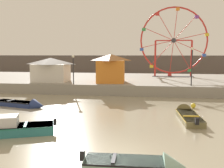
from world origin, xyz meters
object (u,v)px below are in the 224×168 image
at_px(carnival_booth_orange_canopy, 111,68).
at_px(promenade_lamp_far, 192,61).
at_px(motorboat_navy_blue, 23,104).
at_px(mooring_buoy_orange, 193,106).
at_px(promenade_lamp_near, 73,65).
at_px(ferris_wheel_red_frame, 174,42).
at_px(carnival_booth_white_ticket, 51,69).
at_px(motorboat_olive_wood, 187,114).
at_px(motorboat_seafoam, 142,165).

bearing_deg(carnival_booth_orange_canopy, promenade_lamp_far, -16.97).
xyz_separation_m(motorboat_navy_blue, promenade_lamp_far, (15.96, 8.01, 3.74)).
height_order(promenade_lamp_far, mooring_buoy_orange, promenade_lamp_far).
bearing_deg(motorboat_navy_blue, carnival_booth_orange_canopy, 70.70).
xyz_separation_m(promenade_lamp_near, mooring_buoy_orange, (12.85, -6.12, -3.28)).
distance_m(ferris_wheel_red_frame, mooring_buoy_orange, 19.10).
bearing_deg(ferris_wheel_red_frame, carnival_booth_white_ticket, -148.98).
height_order(motorboat_olive_wood, carnival_booth_orange_canopy, carnival_booth_orange_canopy).
bearing_deg(promenade_lamp_far, carnival_booth_orange_canopy, 166.97).
relative_size(motorboat_seafoam, carnival_booth_white_ticket, 0.92).
bearing_deg(carnival_booth_white_ticket, motorboat_olive_wood, -38.82).
bearing_deg(motorboat_navy_blue, carnival_booth_white_ticket, 110.44).
height_order(carnival_booth_orange_canopy, mooring_buoy_orange, carnival_booth_orange_canopy).
bearing_deg(motorboat_navy_blue, promenade_lamp_near, 86.22).
bearing_deg(motorboat_seafoam, promenade_lamp_near, 112.03).
relative_size(promenade_lamp_near, promenade_lamp_far, 0.80).
bearing_deg(ferris_wheel_red_frame, motorboat_olive_wood, -91.77).
relative_size(carnival_booth_white_ticket, promenade_lamp_far, 1.12).
bearing_deg(promenade_lamp_near, mooring_buoy_orange, -25.49).
xyz_separation_m(motorboat_seafoam, ferris_wheel_red_frame, (3.71, 31.10, 6.38)).
xyz_separation_m(ferris_wheel_red_frame, carnival_booth_orange_canopy, (-8.35, -9.48, -3.56)).
distance_m(ferris_wheel_red_frame, promenade_lamp_far, 12.00).
relative_size(ferris_wheel_red_frame, mooring_buoy_orange, 24.41).
bearing_deg(promenade_lamp_far, motorboat_olive_wood, -100.08).
bearing_deg(promenade_lamp_far, mooring_buoy_orange, -96.45).
height_order(motorboat_navy_blue, ferris_wheel_red_frame, ferris_wheel_red_frame).
distance_m(promenade_lamp_near, mooring_buoy_orange, 14.61).
bearing_deg(motorboat_olive_wood, motorboat_navy_blue, 78.57).
distance_m(motorboat_olive_wood, promenade_lamp_far, 10.72).
bearing_deg(mooring_buoy_orange, carnival_booth_orange_canopy, 135.68).
relative_size(ferris_wheel_red_frame, carnival_booth_orange_canopy, 2.64).
relative_size(motorboat_navy_blue, mooring_buoy_orange, 12.26).
bearing_deg(promenade_lamp_far, motorboat_navy_blue, -153.34).
relative_size(motorboat_seafoam, promenade_lamp_far, 1.03).
bearing_deg(ferris_wheel_red_frame, carnival_booth_orange_canopy, -131.39).
distance_m(motorboat_navy_blue, promenade_lamp_far, 18.25).
bearing_deg(carnival_booth_orange_canopy, motorboat_olive_wood, -61.45).
xyz_separation_m(motorboat_olive_wood, promenade_lamp_near, (-11.81, 9.67, 3.27)).
bearing_deg(carnival_booth_orange_canopy, mooring_buoy_orange, -48.26).
distance_m(ferris_wheel_red_frame, carnival_booth_orange_canopy, 13.12).
height_order(ferris_wheel_red_frame, carnival_booth_white_ticket, ferris_wheel_red_frame).
distance_m(promenade_lamp_far, mooring_buoy_orange, 7.41).
relative_size(carnival_booth_white_ticket, carnival_booth_orange_canopy, 1.18).
distance_m(motorboat_seafoam, motorboat_olive_wood, 10.03).
distance_m(carnival_booth_white_ticket, mooring_buoy_orange, 18.65).
distance_m(motorboat_seafoam, carnival_booth_white_ticket, 24.88).
distance_m(motorboat_navy_blue, ferris_wheel_red_frame, 25.47).
xyz_separation_m(motorboat_navy_blue, carnival_booth_white_ticket, (-1.25, 9.98, 2.56)).
bearing_deg(motorboat_seafoam, promenade_lamp_far, 73.65).
bearing_deg(mooring_buoy_orange, carnival_booth_white_ticket, 153.28).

